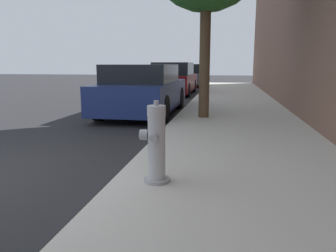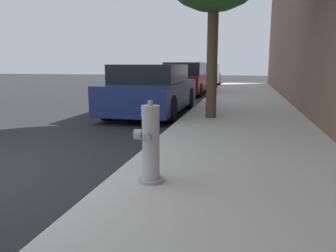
# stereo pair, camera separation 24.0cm
# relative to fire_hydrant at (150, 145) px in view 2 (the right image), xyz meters

# --- Properties ---
(sidewalk_slab) EXTENTS (2.94, 40.00, 0.15)m
(sidewalk_slab) POSITION_rel_fire_hydrant_xyz_m (0.97, -0.05, -0.49)
(sidewalk_slab) COLOR beige
(sidewalk_slab) RESTS_ON ground_plane
(fire_hydrant) EXTENTS (0.33, 0.33, 0.89)m
(fire_hydrant) POSITION_rel_fire_hydrant_xyz_m (0.00, 0.00, 0.00)
(fire_hydrant) COLOR #97979C
(fire_hydrant) RESTS_ON sidewalk_slab
(parked_car_near) EXTENTS (1.88, 4.36, 1.41)m
(parked_car_near) POSITION_rel_fire_hydrant_xyz_m (-1.62, 5.76, 0.13)
(parked_car_near) COLOR navy
(parked_car_near) RESTS_ON ground_plane
(parked_car_mid) EXTENTS (1.82, 4.54, 1.50)m
(parked_car_mid) POSITION_rel_fire_hydrant_xyz_m (-1.78, 12.28, 0.15)
(parked_car_mid) COLOR maroon
(parked_car_mid) RESTS_ON ground_plane
(parked_car_far) EXTENTS (1.76, 4.44, 1.42)m
(parked_car_far) POSITION_rel_fire_hydrant_xyz_m (-1.60, 18.39, 0.13)
(parked_car_far) COLOR #4C5156
(parked_car_far) RESTS_ON ground_plane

